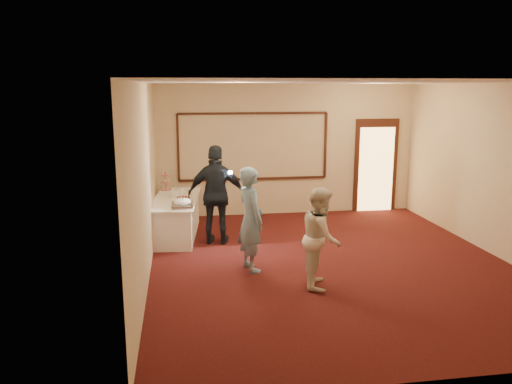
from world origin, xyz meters
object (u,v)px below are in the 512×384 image
tart (183,199)px  cupcake_stand (165,183)px  plate_stack_a (175,194)px  man (251,219)px  plate_stack_b (179,192)px  pavlova_tray (182,203)px  buffet_table (176,217)px  guest (217,195)px  woman (321,237)px

tart → cupcake_stand: bearing=108.2°
plate_stack_a → man: bearing=-60.9°
plate_stack_b → man: bearing=-64.7°
cupcake_stand → man: bearing=-64.7°
pavlova_tray → plate_stack_b: pavlova_tray is taller
buffet_table → tart: tart is taller
man → buffet_table: bearing=13.9°
man → guest: guest is taller
buffet_table → tart: bearing=-57.5°
cupcake_stand → man: 3.32m
cupcake_stand → man: man is taller
man → tart: bearing=13.5°
guest → plate_stack_a: bearing=-26.7°
woman → man: bearing=64.2°
buffet_table → guest: size_ratio=1.21×
plate_stack_a → tart: (0.15, -0.27, -0.05)m
cupcake_stand → guest: (0.99, -1.50, 0.02)m
man → plate_stack_b: bearing=9.7°
plate_stack_a → tart: plate_stack_a is taller
tart → guest: guest is taller
woman → guest: 2.68m
plate_stack_a → guest: 1.02m
man → woman: bearing=-146.1°
tart → buffet_table: bearing=122.5°
pavlova_tray → guest: 0.68m
cupcake_stand → tart: cupcake_stand is taller
man → guest: bearing=0.3°
plate_stack_b → woman: 3.80m
pavlova_tray → plate_stack_a: pavlova_tray is taller
buffet_table → pavlova_tray: bearing=-81.3°
cupcake_stand → plate_stack_a: size_ratio=2.27×
man → woman: man is taller
tart → woman: 3.34m
plate_stack_b → tart: (0.08, -0.50, -0.05)m
plate_stack_b → tart: plate_stack_b is taller
man → pavlova_tray: bearing=23.7°
woman → guest: (-1.37, 2.30, 0.19)m
buffet_table → woman: size_ratio=1.51×
pavlova_tray → woman: bearing=-46.4°
cupcake_stand → pavlova_tray: bearing=-78.5°
guest → woman: bearing=134.1°
plate_stack_b → guest: size_ratio=0.09×
cupcake_stand → woman: bearing=-58.2°
cupcake_stand → tart: bearing=-71.8°
plate_stack_a → pavlova_tray: bearing=-81.5°
plate_stack_a → woman: bearing=-54.1°
pavlova_tray → plate_stack_b: 1.08m
plate_stack_a → woman: 3.65m
pavlova_tray → man: 1.70m
cupcake_stand → tart: (0.37, -1.12, -0.13)m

